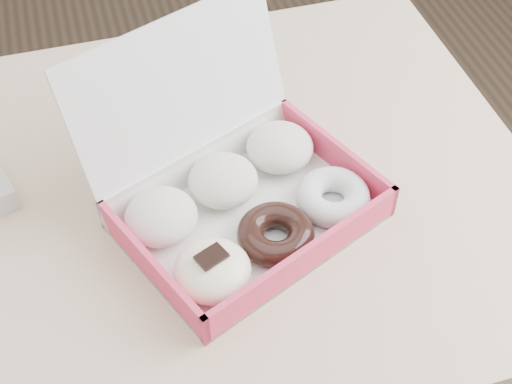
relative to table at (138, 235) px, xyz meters
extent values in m
cube|color=tan|center=(0.00, 0.00, 0.06)|extent=(1.20, 0.80, 0.04)
cylinder|color=tan|center=(0.55, 0.35, -0.32)|extent=(0.05, 0.05, 0.71)
cube|color=white|center=(0.15, -0.08, 0.08)|extent=(0.40, 0.36, 0.01)
cube|color=#E23759|center=(0.20, -0.19, 0.11)|extent=(0.31, 0.14, 0.06)
cube|color=white|center=(0.11, 0.03, 0.11)|extent=(0.31, 0.14, 0.06)
cube|color=#E23759|center=(0.00, -0.14, 0.11)|extent=(0.10, 0.23, 0.06)
cube|color=#E23759|center=(0.30, -0.02, 0.11)|extent=(0.10, 0.23, 0.06)
cube|color=white|center=(0.10, 0.05, 0.20)|extent=(0.34, 0.21, 0.23)
ellipsoid|color=silver|center=(0.03, -0.07, 0.11)|extent=(0.13, 0.13, 0.06)
ellipsoid|color=silver|center=(0.13, -0.03, 0.11)|extent=(0.13, 0.13, 0.06)
ellipsoid|color=silver|center=(0.23, 0.01, 0.11)|extent=(0.13, 0.13, 0.06)
ellipsoid|color=#FFF4C8|center=(0.08, -0.18, 0.11)|extent=(0.13, 0.13, 0.06)
cube|color=black|center=(0.08, -0.18, 0.14)|extent=(0.05, 0.04, 0.00)
torus|color=black|center=(0.18, -0.13, 0.10)|extent=(0.14, 0.14, 0.04)
torus|color=white|center=(0.27, -0.09, 0.10)|extent=(0.14, 0.14, 0.04)
camera|label=1|loc=(-0.01, -0.70, 0.85)|focal=50.00mm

